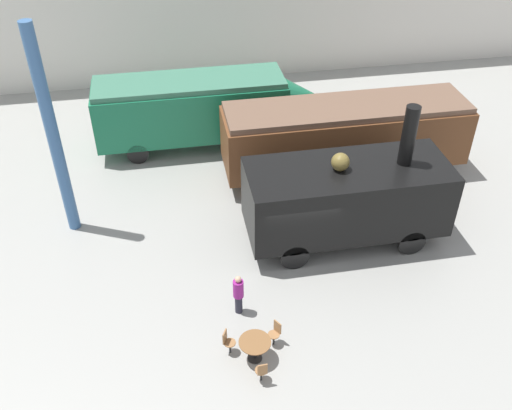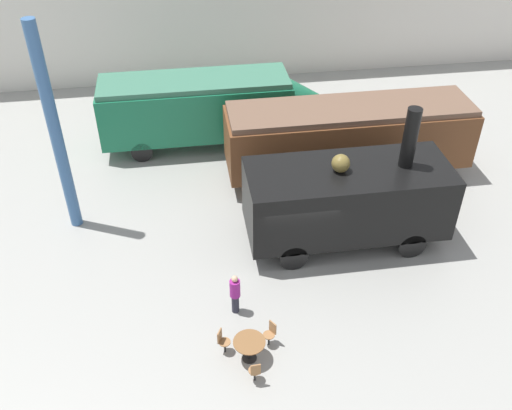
{
  "view_description": "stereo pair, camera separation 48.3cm",
  "coord_description": "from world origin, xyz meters",
  "px_view_note": "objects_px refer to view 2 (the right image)",
  "views": [
    {
      "loc": [
        -4.17,
        -15.04,
        13.89
      ],
      "look_at": [
        -1.26,
        1.0,
        1.6
      ],
      "focal_mm": 40.0,
      "sensor_mm": 36.0,
      "label": 1
    },
    {
      "loc": [
        -3.7,
        -15.12,
        13.89
      ],
      "look_at": [
        -1.26,
        1.0,
        1.6
      ],
      "focal_mm": 40.0,
      "sensor_mm": 36.0,
      "label": 2
    }
  ],
  "objects_px": {
    "steam_locomotive": "(347,198)",
    "cafe_table_near": "(249,345)",
    "passenger_coach_wooden": "(349,134)",
    "visitor_person": "(235,293)",
    "streamlined_locomotive": "(212,105)",
    "cafe_chair_0": "(222,340)"
  },
  "relations": [
    {
      "from": "cafe_table_near",
      "to": "passenger_coach_wooden",
      "type": "bearing_deg",
      "value": 59.17
    },
    {
      "from": "steam_locomotive",
      "to": "visitor_person",
      "type": "relative_size",
      "value": 4.66
    },
    {
      "from": "cafe_chair_0",
      "to": "visitor_person",
      "type": "relative_size",
      "value": 0.56
    },
    {
      "from": "passenger_coach_wooden",
      "to": "visitor_person",
      "type": "xyz_separation_m",
      "value": [
        -5.68,
        -7.28,
        -1.11
      ]
    },
    {
      "from": "steam_locomotive",
      "to": "cafe_chair_0",
      "type": "distance_m",
      "value": 6.92
    },
    {
      "from": "cafe_chair_0",
      "to": "streamlined_locomotive",
      "type": "bearing_deg",
      "value": 113.11
    },
    {
      "from": "cafe_chair_0",
      "to": "cafe_table_near",
      "type": "bearing_deg",
      "value": 0.0
    },
    {
      "from": "passenger_coach_wooden",
      "to": "visitor_person",
      "type": "distance_m",
      "value": 9.3
    },
    {
      "from": "visitor_person",
      "to": "steam_locomotive",
      "type": "bearing_deg",
      "value": 34.42
    },
    {
      "from": "steam_locomotive",
      "to": "visitor_person",
      "type": "distance_m",
      "value": 5.46
    },
    {
      "from": "steam_locomotive",
      "to": "visitor_person",
      "type": "bearing_deg",
      "value": -145.58
    },
    {
      "from": "steam_locomotive",
      "to": "cafe_table_near",
      "type": "xyz_separation_m",
      "value": [
        -4.24,
        -4.97,
        -1.27
      ]
    },
    {
      "from": "cafe_table_near",
      "to": "streamlined_locomotive",
      "type": "bearing_deg",
      "value": 89.58
    },
    {
      "from": "streamlined_locomotive",
      "to": "passenger_coach_wooden",
      "type": "bearing_deg",
      "value": -33.24
    },
    {
      "from": "passenger_coach_wooden",
      "to": "visitor_person",
      "type": "bearing_deg",
      "value": -127.97
    },
    {
      "from": "steam_locomotive",
      "to": "cafe_table_near",
      "type": "relative_size",
      "value": 7.51
    },
    {
      "from": "steam_locomotive",
      "to": "streamlined_locomotive",
      "type": "bearing_deg",
      "value": 118.03
    },
    {
      "from": "passenger_coach_wooden",
      "to": "cafe_table_near",
      "type": "relative_size",
      "value": 10.68
    },
    {
      "from": "steam_locomotive",
      "to": "visitor_person",
      "type": "xyz_separation_m",
      "value": [
        -4.42,
        -3.03,
        -1.06
      ]
    },
    {
      "from": "cafe_table_near",
      "to": "visitor_person",
      "type": "height_order",
      "value": "visitor_person"
    },
    {
      "from": "streamlined_locomotive",
      "to": "cafe_chair_0",
      "type": "relative_size",
      "value": 12.04
    },
    {
      "from": "steam_locomotive",
      "to": "cafe_chair_0",
      "type": "xyz_separation_m",
      "value": [
        -5.0,
        -4.58,
        -1.38
      ]
    }
  ]
}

